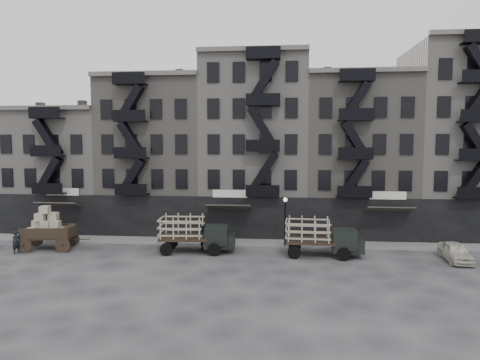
# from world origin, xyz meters

# --- Properties ---
(ground) EXTENTS (140.00, 140.00, 0.00)m
(ground) POSITION_xyz_m (0.00, 0.00, 0.00)
(ground) COLOR #38383A
(ground) RESTS_ON ground
(sidewalk) EXTENTS (55.00, 2.50, 0.15)m
(sidewalk) POSITION_xyz_m (0.00, 3.75, 0.07)
(sidewalk) COLOR slate
(sidewalk) RESTS_ON ground
(building_west) EXTENTS (10.00, 11.35, 13.20)m
(building_west) POSITION_xyz_m (-20.00, 9.83, 6.00)
(building_west) COLOR #99948D
(building_west) RESTS_ON ground
(building_midwest) EXTENTS (10.00, 11.35, 16.20)m
(building_midwest) POSITION_xyz_m (-10.00, 9.83, 7.50)
(building_midwest) COLOR slate
(building_midwest) RESTS_ON ground
(building_center) EXTENTS (10.00, 11.35, 18.20)m
(building_center) POSITION_xyz_m (-0.00, 9.82, 8.50)
(building_center) COLOR #99948D
(building_center) RESTS_ON ground
(building_mideast) EXTENTS (10.00, 11.35, 16.20)m
(building_mideast) POSITION_xyz_m (10.00, 9.83, 7.50)
(building_mideast) COLOR slate
(building_mideast) RESTS_ON ground
(building_east) EXTENTS (10.00, 11.35, 19.20)m
(building_east) POSITION_xyz_m (20.00, 9.82, 9.00)
(building_east) COLOR #99948D
(building_east) RESTS_ON ground
(lamp_post) EXTENTS (0.36, 0.36, 4.28)m
(lamp_post) POSITION_xyz_m (3.00, 2.60, 2.78)
(lamp_post) COLOR black
(lamp_post) RESTS_ON ground
(wagon) EXTENTS (4.58, 2.86, 3.66)m
(wagon) POSITION_xyz_m (-16.87, 0.02, 2.09)
(wagon) COLOR black
(wagon) RESTS_ON ground
(stake_truck_west) EXTENTS (6.20, 2.86, 3.04)m
(stake_truck_west) POSITION_xyz_m (-4.35, 0.22, 1.73)
(stake_truck_west) COLOR black
(stake_truck_west) RESTS_ON ground
(stake_truck_east) EXTENTS (6.10, 2.77, 3.00)m
(stake_truck_east) POSITION_xyz_m (5.82, -0.01, 1.71)
(stake_truck_east) COLOR black
(stake_truck_east) RESTS_ON ground
(car_east) EXTENTS (1.82, 4.20, 1.41)m
(car_east) POSITION_xyz_m (15.80, -0.50, 0.71)
(car_east) COLOR beige
(car_east) RESTS_ON ground
(pedestrian_west) EXTENTS (0.74, 0.79, 1.82)m
(pedestrian_west) POSITION_xyz_m (-18.62, -1.54, 0.91)
(pedestrian_west) COLOR black
(pedestrian_west) RESTS_ON ground
(pedestrian_mid) EXTENTS (1.23, 1.17, 2.00)m
(pedestrian_mid) POSITION_xyz_m (-3.94, 1.31, 1.00)
(pedestrian_mid) COLOR black
(pedestrian_mid) RESTS_ON ground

